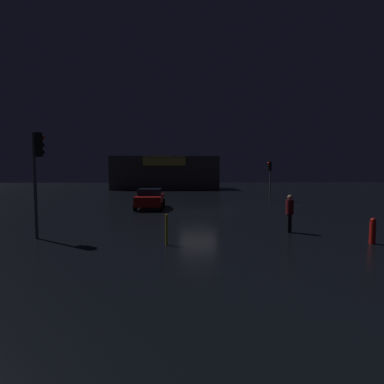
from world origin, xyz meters
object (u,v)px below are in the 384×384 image
pedestrian (290,211)px  fire_hydrant (373,231)px  traffic_signal_main (270,171)px  store_building (166,173)px  traffic_signal_opposite (37,161)px  car_near (150,198)px

pedestrian → fire_hydrant: bearing=-41.9°
pedestrian → traffic_signal_main: bearing=76.4°
store_building → fire_hydrant: bearing=-75.1°
traffic_signal_main → traffic_signal_opposite: (-14.15, -15.37, 0.29)m
store_building → car_near: bearing=-88.9°
traffic_signal_opposite → pedestrian: traffic_signal_opposite is taller
car_near → fire_hydrant: (9.65, -10.94, -0.28)m
car_near → fire_hydrant: size_ratio=4.18×
traffic_signal_main → fire_hydrant: size_ratio=3.85×
car_near → pedestrian: (7.28, -8.82, 0.21)m
store_building → traffic_signal_opposite: store_building is taller
car_near → pedestrian: 11.44m
store_building → car_near: store_building is taller
pedestrian → store_building: bearing=102.2°
store_building → traffic_signal_main: store_building is taller
car_near → store_building: bearing=91.1°
store_building → pedestrian: 36.75m
store_building → fire_hydrant: store_building is taller
car_near → pedestrian: pedestrian is taller
traffic_signal_opposite → fire_hydrant: size_ratio=4.34×
traffic_signal_opposite → fire_hydrant: (13.01, -1.31, -2.66)m
fire_hydrant → pedestrian: bearing=138.1°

